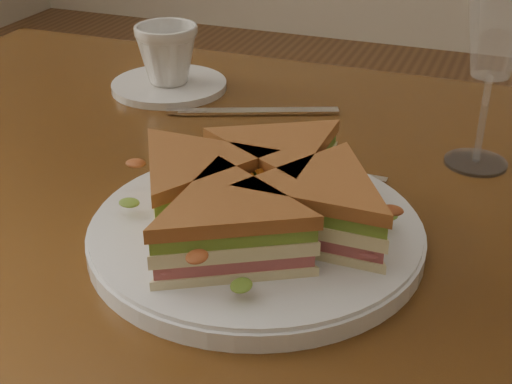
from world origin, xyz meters
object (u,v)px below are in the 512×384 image
Objects in this scene: plate at (256,234)px; saucer at (169,86)px; sandwich_wedges at (256,197)px; spoon at (261,159)px; table at (267,272)px; knife at (247,112)px; coffee_cup at (167,54)px; wine_glass at (497,30)px.

plate reaches higher than saucer.
plate is 0.40m from saucer.
spoon is at bearing 108.99° from sandwich_wedges.
knife is (-0.09, 0.18, 0.10)m from table.
saucer is at bearing 135.18° from table.
plate is 1.11× the size of sandwich_wedges.
coffee_cup reaches higher than sandwich_wedges.
saucer is (-0.22, 0.22, 0.10)m from table.
wine_glass is at bearing -8.21° from coffee_cup.
coffee_cup is (0.00, -0.00, 0.04)m from saucer.
plate is 1.44× the size of knife.
saucer is at bearing 168.17° from wine_glass.
knife is at bearing 113.27° from sandwich_wedges.
spoon is at bearing 108.99° from plate.
spoon is at bearing -40.12° from saucer.
wine_glass reaches higher than saucer.
coffee_cup is (-0.25, 0.31, 0.04)m from plate.
plate reaches higher than spoon.
knife is at bearing 113.27° from plate.
coffee_cup is (-0.41, 0.09, -0.10)m from wine_glass.
sandwich_wedges is at bearing -76.12° from table.
spoon reaches higher than table.
spoon is 1.19× the size of saucer.
spoon is 0.26m from coffee_cup.
plate is 0.30m from knife.
sandwich_wedges reaches higher than knife.
sandwich_wedges is 3.18× the size of coffee_cup.
table is 5.87× the size of wine_glass.
knife is 1.00× the size of wine_glass.
spoon is (-0.05, 0.15, -0.00)m from plate.
spoon and saucer have the same top height.
saucer is at bearing 128.12° from plate.
sandwich_wedges is 1.30× the size of wine_glass.
wine_glass is at bearing -31.18° from knife.
sandwich_wedges is at bearing -51.88° from saucer.
wine_glass is (0.28, -0.04, 0.14)m from knife.
coffee_cup reaches higher than plate.
plate is 1.44× the size of wine_glass.
sandwich_wedges is at bearing -89.21° from knife.
sandwich_wedges reaches higher than spoon.
wine_glass is at bearing 20.38° from spoon.
table is 4.09× the size of plate.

